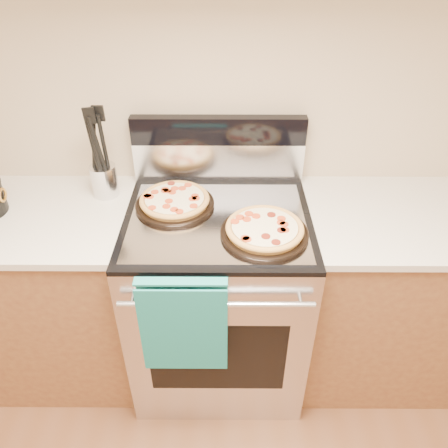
{
  "coord_description": "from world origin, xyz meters",
  "views": [
    {
      "loc": [
        0.03,
        0.19,
        1.93
      ],
      "look_at": [
        0.03,
        1.55,
        0.95
      ],
      "focal_mm": 35.0,
      "sensor_mm": 36.0,
      "label": 1
    }
  ],
  "objects_px": {
    "pepperoni_pizza_front": "(265,230)",
    "range_body": "(219,299)",
    "pepperoni_pizza_back": "(175,201)",
    "utensil_crock": "(104,180)"
  },
  "relations": [
    {
      "from": "utensil_crock",
      "to": "pepperoni_pizza_back",
      "type": "bearing_deg",
      "value": -20.25
    },
    {
      "from": "range_body",
      "to": "pepperoni_pizza_front",
      "type": "height_order",
      "value": "pepperoni_pizza_front"
    },
    {
      "from": "pepperoni_pizza_front",
      "to": "utensil_crock",
      "type": "bearing_deg",
      "value": 154.9
    },
    {
      "from": "range_body",
      "to": "pepperoni_pizza_front",
      "type": "distance_m",
      "value": 0.55
    },
    {
      "from": "pepperoni_pizza_back",
      "to": "range_body",
      "type": "bearing_deg",
      "value": -21.25
    },
    {
      "from": "pepperoni_pizza_front",
      "to": "range_body",
      "type": "bearing_deg",
      "value": 144.16
    },
    {
      "from": "utensil_crock",
      "to": "range_body",
      "type": "bearing_deg",
      "value": -20.61
    },
    {
      "from": "pepperoni_pizza_front",
      "to": "utensil_crock",
      "type": "xyz_separation_m",
      "value": [
        -0.67,
        0.32,
        0.03
      ]
    },
    {
      "from": "range_body",
      "to": "utensil_crock",
      "type": "xyz_separation_m",
      "value": [
        -0.49,
        0.19,
        0.53
      ]
    },
    {
      "from": "pepperoni_pizza_back",
      "to": "pepperoni_pizza_front",
      "type": "height_order",
      "value": "same"
    }
  ]
}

